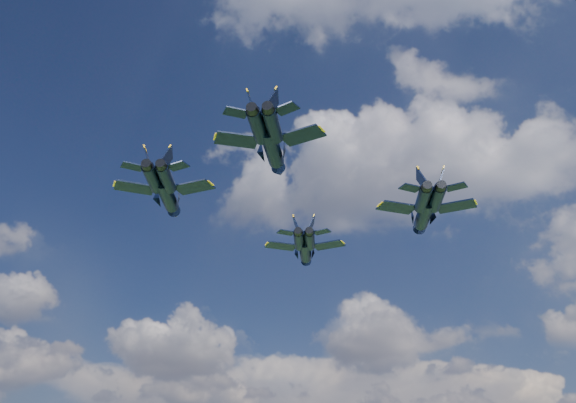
% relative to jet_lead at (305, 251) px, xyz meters
% --- Properties ---
extents(jet_lead, '(11.59, 15.76, 3.71)m').
position_rel_jet_lead_xyz_m(jet_lead, '(0.00, 0.00, 0.00)').
color(jet_lead, black).
extents(jet_left, '(12.65, 17.36, 4.10)m').
position_rel_jet_lead_xyz_m(jet_left, '(-12.62, -19.93, 2.37)').
color(jet_left, black).
extents(jet_right, '(12.22, 16.63, 3.92)m').
position_rel_jet_lead_xyz_m(jet_right, '(19.46, -9.27, -0.92)').
color(jet_right, black).
extents(jet_slot, '(12.50, 16.65, 3.92)m').
position_rel_jet_lead_xyz_m(jet_slot, '(5.44, -27.35, 1.95)').
color(jet_slot, black).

